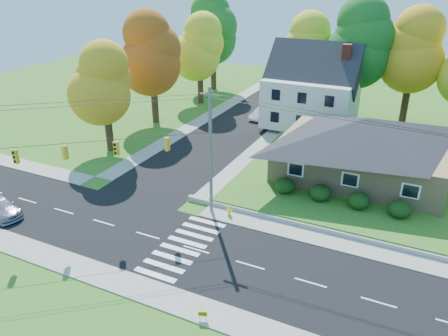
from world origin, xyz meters
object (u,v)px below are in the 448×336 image
object	(u,v)px
silver_sedan	(0,207)
white_car	(261,114)
ranch_house	(363,146)
fire_hydrant	(229,211)

from	to	relation	value
silver_sedan	white_car	bearing A→B (deg)	-2.30
white_car	silver_sedan	bearing A→B (deg)	-96.58
ranch_house	silver_sedan	xyz separation A→B (m)	(-23.99, -18.51, -2.59)
silver_sedan	white_car	xyz separation A→B (m)	(9.49, 31.24, -0.01)
fire_hydrant	white_car	bearing A→B (deg)	105.61
ranch_house	silver_sedan	size ratio (longest dim) A/B	3.22
silver_sedan	fire_hydrant	distance (m)	17.80
ranch_house	fire_hydrant	bearing A→B (deg)	-126.04
silver_sedan	white_car	size ratio (longest dim) A/B	1.15
silver_sedan	fire_hydrant	size ratio (longest dim) A/B	5.30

